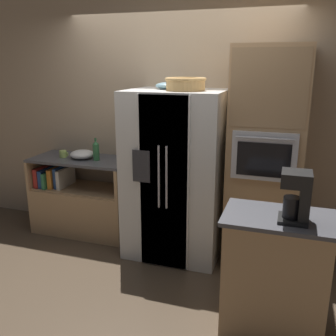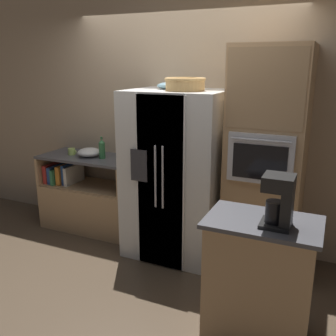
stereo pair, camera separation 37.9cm
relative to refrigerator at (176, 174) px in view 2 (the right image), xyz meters
name	(u,v)px [view 2 (the right image)]	position (x,y,z in m)	size (l,w,h in m)	color
ground_plane	(163,251)	(-0.11, -0.09, -0.86)	(20.00, 20.00, 0.00)	#4C3D2D
wall_back	(183,117)	(-0.11, 0.43, 0.54)	(12.00, 0.06, 2.80)	tan
counter_left	(90,201)	(-1.21, 0.12, -0.52)	(1.17, 0.56, 0.91)	tan
refrigerator	(176,174)	(0.00, 0.00, 0.00)	(0.97, 0.83, 1.72)	silver
wall_oven	(266,162)	(0.89, 0.07, 0.21)	(0.69, 0.71, 2.14)	tan
island_counter	(259,280)	(1.07, -1.00, -0.39)	(0.78, 0.52, 0.94)	tan
wicker_basket	(185,84)	(0.12, -0.07, 0.93)	(0.39, 0.39, 0.12)	tan
fruit_bowl	(168,86)	(-0.12, 0.06, 0.90)	(0.23, 0.23, 0.07)	#668C99
bottle_tall	(102,149)	(-0.98, 0.10, 0.16)	(0.07, 0.07, 0.26)	#33723F
mug	(72,152)	(-1.41, 0.10, 0.09)	(0.11, 0.08, 0.08)	#B2D166
mixing_bowl	(89,152)	(-1.17, 0.12, 0.10)	(0.28, 0.28, 0.10)	white
coffee_maker	(281,199)	(1.18, -1.06, 0.27)	(0.20, 0.20, 0.35)	black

